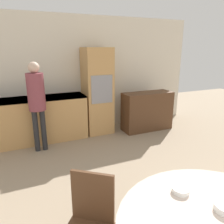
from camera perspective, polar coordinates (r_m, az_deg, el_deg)
The scene contains 7 objects.
wall_back at distance 5.06m, azimuth -11.58°, elevation 9.26°, with size 6.31×0.05×2.60m.
kitchen_counter at distance 4.78m, azimuth -22.22°, elevation -2.14°, with size 2.55×0.60×0.93m.
oven_unit at distance 4.95m, azimuth -3.85°, elevation 5.39°, with size 0.60×0.59×1.91m.
sideboard at distance 5.27m, azimuth 9.14°, elevation 0.23°, with size 1.19×0.45×0.90m.
chair_far_left at distance 2.05m, azimuth -5.88°, elevation -26.42°, with size 0.56×0.56×0.91m.
person_standing at distance 4.18m, azimuth -19.12°, elevation 3.69°, with size 0.31×0.31×1.67m.
bowl_far at distance 2.00m, azimuth 17.51°, elevation -18.84°, with size 0.14×0.14×0.04m.
Camera 1 is at (-1.06, 0.48, 1.90)m, focal length 35.00 mm.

